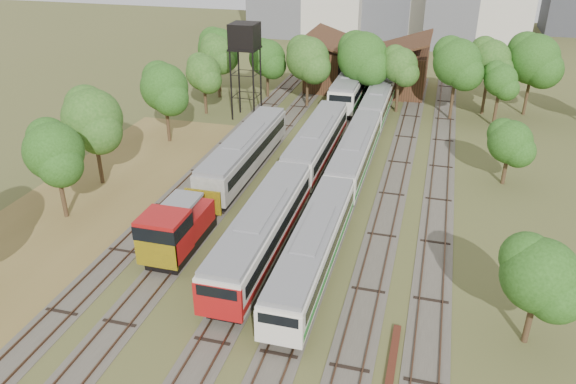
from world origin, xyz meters
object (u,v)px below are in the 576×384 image
(railcar_green_set, at_px, (355,154))
(shunter_locomotive, at_px, (175,230))
(railcar_red_set, at_px, (294,180))
(water_tower, at_px, (245,39))

(railcar_green_set, bearing_deg, shunter_locomotive, -119.28)
(railcar_green_set, bearing_deg, railcar_red_set, -117.69)
(water_tower, bearing_deg, shunter_locomotive, -80.38)
(railcar_red_set, distance_m, shunter_locomotive, 11.84)
(railcar_red_set, xyz_separation_m, railcar_green_set, (4.00, 7.62, -0.17))
(railcar_red_set, distance_m, railcar_green_set, 8.61)
(shunter_locomotive, xyz_separation_m, water_tower, (-5.12, 30.17, 7.38))
(railcar_red_set, bearing_deg, shunter_locomotive, -120.44)
(railcar_green_set, bearing_deg, water_tower, 140.77)
(railcar_red_set, relative_size, water_tower, 3.12)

